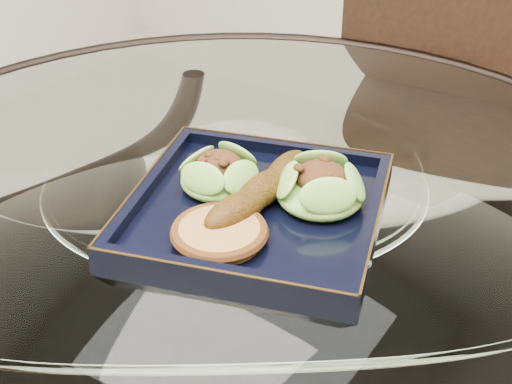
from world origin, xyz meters
The scene contains 7 objects.
dining_table centered at (0.00, 0.00, 0.60)m, with size 1.13×1.13×0.77m.
dining_chair centered at (0.04, 0.48, 0.49)m, with size 0.42×0.42×0.87m.
navy_plate centered at (0.04, -0.02, 0.77)m, with size 0.27×0.27×0.02m, color black.
lettuce_wrap_left centered at (-0.02, -0.01, 0.80)m, with size 0.09×0.09×0.03m, color #5CA931.
lettuce_wrap_right centered at (0.09, 0.03, 0.80)m, with size 0.10×0.10×0.03m, color #538E29.
roasted_plantain centered at (0.04, -0.01, 0.80)m, with size 0.18×0.04×0.03m, color #5C3809.
crumb_patty centered at (0.04, -0.09, 0.79)m, with size 0.09×0.09×0.02m, color #BD843F.
Camera 1 is at (0.40, -0.56, 1.22)m, focal length 50.00 mm.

